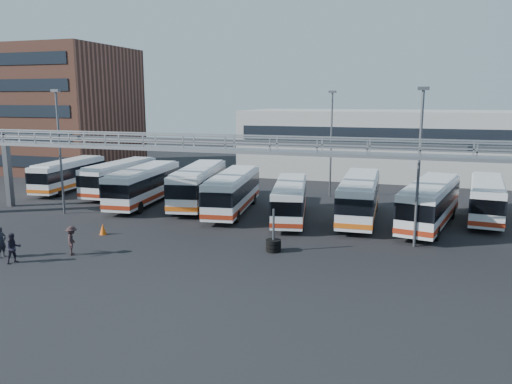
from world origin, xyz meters
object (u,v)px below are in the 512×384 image
(bus_0, at_px, (69,174))
(bus_6, at_px, (359,196))
(light_pole_left, at_px, (60,145))
(tire_stack, at_px, (273,244))
(light_pole_mid, at_px, (419,159))
(pedestrian_c, at_px, (72,241))
(bus_8, at_px, (486,198))
(pedestrian_b, at_px, (13,248))
(cone_right, at_px, (103,229))
(bus_4, at_px, (233,191))
(bus_2, at_px, (144,184))
(bus_3, at_px, (199,184))
(bus_1, at_px, (120,176))
(bus_5, at_px, (290,199))
(pedestrian_a, at_px, (1,242))
(light_pole_back, at_px, (331,138))
(bus_7, at_px, (430,202))

(bus_0, xyz_separation_m, bus_6, (30.27, -3.90, 0.16))
(light_pole_left, xyz_separation_m, tire_stack, (19.54, -4.80, -5.27))
(light_pole_mid, bearing_deg, pedestrian_c, -157.66)
(bus_8, distance_m, tire_stack, 19.13)
(pedestrian_b, bearing_deg, tire_stack, -33.37)
(light_pole_left, distance_m, bus_8, 34.59)
(bus_8, bearing_deg, bus_0, -174.91)
(light_pole_left, distance_m, cone_right, 9.94)
(bus_4, height_order, pedestrian_c, bus_4)
(bus_2, bearing_deg, bus_3, 7.59)
(bus_1, relative_size, tire_stack, 3.90)
(bus_1, bearing_deg, cone_right, -62.60)
(light_pole_mid, relative_size, bus_5, 0.98)
(bus_2, height_order, bus_8, bus_2)
(pedestrian_a, bearing_deg, bus_0, 25.78)
(bus_3, relative_size, pedestrian_a, 6.20)
(bus_0, relative_size, bus_6, 0.93)
(bus_1, distance_m, bus_4, 14.25)
(pedestrian_b, bearing_deg, cone_right, 19.94)
(bus_5, bearing_deg, light_pole_mid, -36.78)
(bus_5, relative_size, pedestrian_a, 5.43)
(light_pole_mid, relative_size, bus_4, 0.91)
(bus_3, bearing_deg, tire_stack, -58.01)
(bus_4, relative_size, pedestrian_b, 6.29)
(bus_5, bearing_deg, light_pole_back, 71.19)
(bus_3, height_order, pedestrian_a, bus_3)
(bus_1, xyz_separation_m, tire_stack, (19.85, -13.78, -1.33))
(bus_7, bearing_deg, bus_6, -175.04)
(bus_3, bearing_deg, pedestrian_b, -111.68)
(bus_1, relative_size, bus_2, 0.94)
(light_pole_left, distance_m, light_pole_back, 24.41)
(light_pole_left, height_order, pedestrian_a, light_pole_left)
(light_pole_mid, distance_m, bus_7, 6.87)
(light_pole_back, bearing_deg, bus_5, -98.09)
(pedestrian_c, xyz_separation_m, tire_stack, (11.60, 4.44, -0.45))
(bus_4, distance_m, pedestrian_c, 15.02)
(light_pole_back, relative_size, bus_8, 0.96)
(bus_7, height_order, pedestrian_a, bus_7)
(pedestrian_b, bearing_deg, bus_7, -24.65)
(bus_0, distance_m, bus_5, 25.64)
(light_pole_mid, relative_size, bus_0, 0.96)
(light_pole_left, relative_size, bus_3, 0.86)
(bus_4, height_order, pedestrian_b, bus_4)
(bus_0, bearing_deg, cone_right, -50.58)
(light_pole_back, height_order, tire_stack, light_pole_back)
(bus_1, bearing_deg, bus_3, -15.17)
(bus_5, height_order, tire_stack, bus_5)
(bus_1, xyz_separation_m, bus_6, (24.06, -3.76, 0.12))
(pedestrian_a, relative_size, pedestrian_c, 1.05)
(bus_3, distance_m, pedestrian_a, 18.21)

